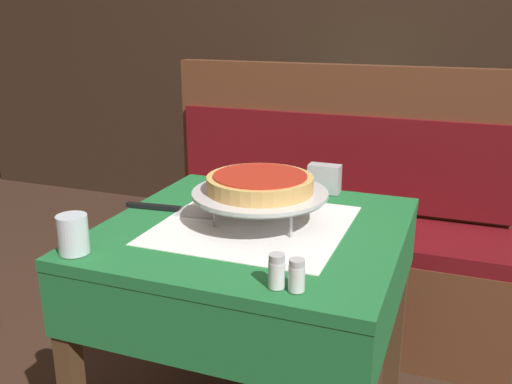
# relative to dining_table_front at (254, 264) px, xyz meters

# --- Properties ---
(dining_table_front) EXTENTS (0.79, 0.79, 0.75)m
(dining_table_front) POSITION_rel_dining_table_front_xyz_m (0.00, 0.00, 0.00)
(dining_table_front) COLOR #1E6B33
(dining_table_front) RESTS_ON ground_plane
(dining_table_rear) EXTENTS (0.68, 0.68, 0.75)m
(dining_table_rear) POSITION_rel_dining_table_front_xyz_m (-0.07, 1.67, 0.00)
(dining_table_rear) COLOR #1E6B33
(dining_table_rear) RESTS_ON ground_plane
(booth_bench) EXTENTS (1.46, 0.44, 1.09)m
(booth_bench) POSITION_rel_dining_table_front_xyz_m (0.01, 0.83, -0.29)
(booth_bench) COLOR brown
(booth_bench) RESTS_ON ground_plane
(back_wall_panel) EXTENTS (6.00, 0.04, 2.40)m
(back_wall_panel) POSITION_rel_dining_table_front_xyz_m (0.00, 2.09, 0.57)
(back_wall_panel) COLOR black
(back_wall_panel) RESTS_ON ground_plane
(pizza_pan_stand) EXTENTS (0.36, 0.36, 0.09)m
(pizza_pan_stand) POSITION_rel_dining_table_front_xyz_m (0.01, 0.01, 0.20)
(pizza_pan_stand) COLOR #ADADB2
(pizza_pan_stand) RESTS_ON dining_table_front
(deep_dish_pizza) EXTENTS (0.28, 0.28, 0.05)m
(deep_dish_pizza) POSITION_rel_dining_table_front_xyz_m (0.01, 0.01, 0.23)
(deep_dish_pizza) COLOR tan
(deep_dish_pizza) RESTS_ON pizza_pan_stand
(pizza_server) EXTENTS (0.28, 0.11, 0.01)m
(pizza_server) POSITION_rel_dining_table_front_xyz_m (-0.25, 0.02, 0.12)
(pizza_server) COLOR #BCBCC1
(pizza_server) RESTS_ON dining_table_front
(water_glass_near) EXTENTS (0.07, 0.07, 0.09)m
(water_glass_near) POSITION_rel_dining_table_front_xyz_m (-0.33, -0.33, 0.17)
(water_glass_near) COLOR silver
(water_glass_near) RESTS_ON dining_table_front
(salt_shaker) EXTENTS (0.04, 0.04, 0.07)m
(salt_shaker) POSITION_rel_dining_table_front_xyz_m (0.18, -0.33, 0.15)
(salt_shaker) COLOR silver
(salt_shaker) RESTS_ON dining_table_front
(pepper_shaker) EXTENTS (0.03, 0.03, 0.07)m
(pepper_shaker) POSITION_rel_dining_table_front_xyz_m (0.22, -0.33, 0.15)
(pepper_shaker) COLOR silver
(pepper_shaker) RESTS_ON dining_table_front
(napkin_holder) EXTENTS (0.10, 0.05, 0.09)m
(napkin_holder) POSITION_rel_dining_table_front_xyz_m (0.10, 0.35, 0.16)
(napkin_holder) COLOR #B2B2B7
(napkin_holder) RESTS_ON dining_table_front
(condiment_caddy) EXTENTS (0.11, 0.11, 0.17)m
(condiment_caddy) POSITION_rel_dining_table_front_xyz_m (-0.14, 1.57, 0.17)
(condiment_caddy) COLOR black
(condiment_caddy) RESTS_ON dining_table_rear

